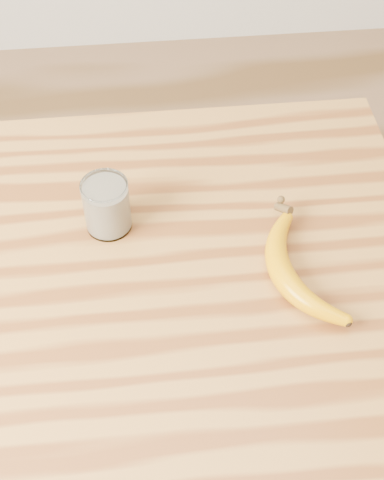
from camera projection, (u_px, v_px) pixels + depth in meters
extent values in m
cube|color=#9B682E|center=(39.00, 302.00, 0.99)|extent=(1.20, 0.80, 0.04)
cylinder|color=brown|center=(308.00, 275.00, 1.58)|extent=(0.06, 0.06, 0.86)
cylinder|color=white|center=(107.00, 206.00, 1.02)|extent=(0.07, 0.07, 0.09)
torus|color=white|center=(104.00, 185.00, 0.99)|extent=(0.07, 0.07, 0.00)
cylinder|color=silver|center=(107.00, 207.00, 1.03)|extent=(0.07, 0.07, 0.08)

